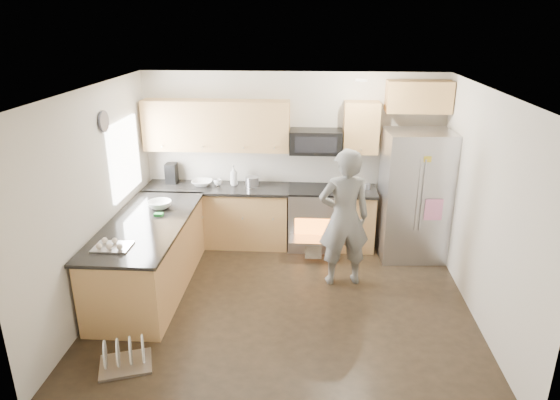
# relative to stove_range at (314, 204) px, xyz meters

# --- Properties ---
(ground) EXTENTS (4.50, 4.50, 0.00)m
(ground) POSITION_rel_stove_range_xyz_m (-0.35, -1.69, -0.68)
(ground) COLOR black
(ground) RESTS_ON ground
(room_shell) EXTENTS (4.54, 4.04, 2.62)m
(room_shell) POSITION_rel_stove_range_xyz_m (-0.39, -1.68, 1.00)
(room_shell) COLOR beige
(room_shell) RESTS_ON ground
(back_cabinet_run) EXTENTS (4.45, 0.64, 2.50)m
(back_cabinet_run) POSITION_rel_stove_range_xyz_m (-0.93, 0.06, 0.29)
(back_cabinet_run) COLOR #B48048
(back_cabinet_run) RESTS_ON ground
(peninsula) EXTENTS (0.96, 2.36, 1.02)m
(peninsula) POSITION_rel_stove_range_xyz_m (-2.10, -1.44, -0.21)
(peninsula) COLOR #B48048
(peninsula) RESTS_ON ground
(stove_range) EXTENTS (0.76, 0.97, 1.79)m
(stove_range) POSITION_rel_stove_range_xyz_m (0.00, 0.00, 0.00)
(stove_range) COLOR #B7B7BC
(stove_range) RESTS_ON ground
(refrigerator) EXTENTS (0.96, 0.77, 1.87)m
(refrigerator) POSITION_rel_stove_range_xyz_m (1.42, -0.24, 0.26)
(refrigerator) COLOR #B7B7BC
(refrigerator) RESTS_ON ground
(person) EXTENTS (0.74, 0.56, 1.83)m
(person) POSITION_rel_stove_range_xyz_m (0.38, -1.11, 0.24)
(person) COLOR slate
(person) RESTS_ON ground
(dish_rack) EXTENTS (0.61, 0.55, 0.32)m
(dish_rack) POSITION_rel_stove_range_xyz_m (-1.89, -3.00, -0.59)
(dish_rack) COLOR #B7B7BC
(dish_rack) RESTS_ON ground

